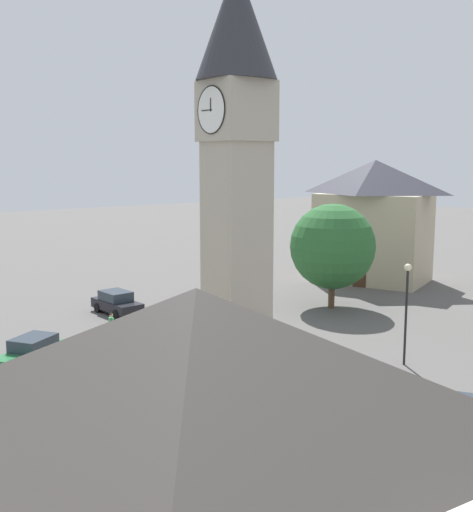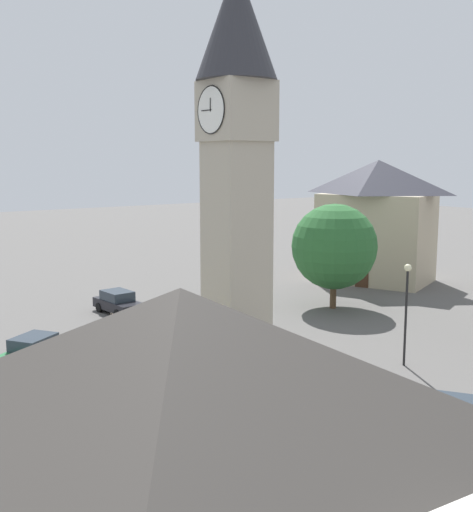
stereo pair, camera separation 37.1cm
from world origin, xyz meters
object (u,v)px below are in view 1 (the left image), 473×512
at_px(car_white_side, 462,419).
at_px(tree, 333,246).
at_px(car_red_corner, 32,352).
at_px(lamp_post, 407,298).
at_px(clock_tower, 236,128).
at_px(building_corner_back, 374,220).
at_px(car_blue_kerb, 171,366).
at_px(car_silver_kerb, 117,303).
at_px(pedestrian, 111,325).

xyz_separation_m(car_white_side, tree, (17.57, -11.04, 3.56)).
distance_m(car_red_corner, lamp_post, 18.82).
bearing_deg(clock_tower, building_corner_back, -67.92).
distance_m(clock_tower, car_blue_kerb, 12.66).
bearing_deg(building_corner_back, car_silver_kerb, 83.59).
height_order(clock_tower, building_corner_back, clock_tower).
distance_m(car_white_side, building_corner_back, 30.98).
xyz_separation_m(building_corner_back, lamp_post, (-15.76, 15.71, -1.77)).
height_order(clock_tower, car_red_corner, clock_tower).
relative_size(car_white_side, lamp_post, 0.85).
height_order(car_red_corner, tree, tree).
bearing_deg(car_silver_kerb, pedestrian, 151.33).
bearing_deg(lamp_post, car_silver_kerb, 20.60).
bearing_deg(building_corner_back, pedestrian, 97.31).
distance_m(clock_tower, tree, 13.75).
xyz_separation_m(car_blue_kerb, building_corner_back, (10.80, -26.39, 4.45)).
xyz_separation_m(car_red_corner, car_white_side, (-17.55, -9.95, 0.00)).
distance_m(clock_tower, car_red_corner, 15.38).
bearing_deg(pedestrian, car_silver_kerb, -28.67).
xyz_separation_m(car_silver_kerb, pedestrian, (-5.84, 3.19, 0.25)).
height_order(car_white_side, tree, tree).
height_order(car_silver_kerb, car_red_corner, same).
relative_size(clock_tower, pedestrian, 12.01).
bearing_deg(pedestrian, car_red_corner, 107.50).
height_order(car_silver_kerb, car_white_side, same).
xyz_separation_m(pedestrian, tree, (-1.57, -15.94, 3.32)).
height_order(car_blue_kerb, car_red_corner, same).
bearing_deg(tree, building_corner_back, -63.64).
bearing_deg(building_corner_back, tree, 116.36).
xyz_separation_m(clock_tower, pedestrian, (5.12, 5.00, -10.85)).
relative_size(car_red_corner, tree, 0.60).
bearing_deg(car_silver_kerb, car_blue_kerb, 164.07).
xyz_separation_m(clock_tower, building_corner_back, (8.43, -20.78, -6.65)).
distance_m(car_blue_kerb, car_white_side, 12.88).
bearing_deg(lamp_post, car_blue_kerb, 65.10).
relative_size(clock_tower, car_white_side, 4.64).
height_order(pedestrian, tree, tree).
height_order(car_silver_kerb, pedestrian, pedestrian).
bearing_deg(building_corner_back, car_blue_kerb, 112.26).
distance_m(pedestrian, building_corner_back, 26.33).
height_order(clock_tower, lamp_post, clock_tower).
distance_m(car_white_side, pedestrian, 19.76).
bearing_deg(car_silver_kerb, lamp_post, -159.40).
bearing_deg(tree, car_white_side, 147.85).
distance_m(clock_tower, building_corner_back, 23.39).
xyz_separation_m(car_white_side, pedestrian, (19.14, 4.89, 0.25)).
height_order(car_blue_kerb, lamp_post, lamp_post).
xyz_separation_m(car_blue_kerb, car_white_side, (-11.64, -5.51, 0.00)).
distance_m(building_corner_back, lamp_post, 22.32).
bearing_deg(tree, clock_tower, 107.99).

